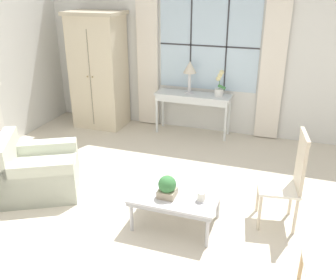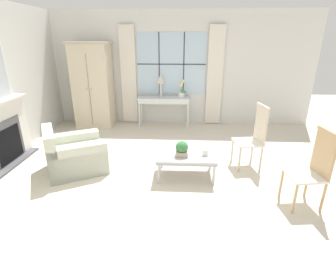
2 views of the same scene
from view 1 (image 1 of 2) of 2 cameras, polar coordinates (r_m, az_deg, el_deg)
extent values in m
plane|color=beige|center=(4.49, -3.53, -11.95)|extent=(14.00, 14.00, 0.00)
cube|color=silver|center=(6.67, 6.20, 12.99)|extent=(7.20, 0.06, 2.80)
cube|color=silver|center=(6.61, 6.19, 14.07)|extent=(1.73, 0.01, 1.51)
cube|color=#2D2D33|center=(6.68, 3.49, 14.25)|extent=(0.02, 0.02, 1.51)
cube|color=#2D2D33|center=(6.55, 8.90, 13.83)|extent=(0.02, 0.02, 1.51)
cube|color=#2D2D33|center=(6.61, 6.17, 14.06)|extent=(1.73, 0.02, 0.02)
cube|color=silver|center=(6.95, -3.10, 12.15)|extent=(0.39, 0.06, 2.44)
cube|color=silver|center=(6.48, 15.67, 10.49)|extent=(0.39, 0.06, 2.44)
cube|color=beige|center=(7.06, -10.47, 10.08)|extent=(0.90, 0.65, 2.02)
cube|color=#BCAE92|center=(6.90, -11.13, 18.48)|extent=(0.98, 0.71, 0.06)
cube|color=gray|center=(6.80, -11.76, 9.10)|extent=(0.01, 0.01, 1.69)
sphere|color=#997F4C|center=(6.81, -12.19, 9.44)|extent=(0.03, 0.03, 0.03)
sphere|color=#997F4C|center=(6.76, -11.45, 9.40)|extent=(0.03, 0.03, 0.03)
cube|color=silver|center=(6.59, 3.85, 6.89)|extent=(1.33, 0.40, 0.03)
cube|color=silver|center=(6.61, 3.83, 6.35)|extent=(1.27, 0.39, 0.10)
cylinder|color=silver|center=(6.74, -1.72, 4.01)|extent=(0.04, 0.04, 0.71)
cylinder|color=silver|center=(6.44, 8.74, 2.78)|extent=(0.04, 0.04, 0.71)
cylinder|color=silver|center=(7.03, -0.81, 4.84)|extent=(0.04, 0.04, 0.71)
cylinder|color=silver|center=(6.74, 9.25, 3.69)|extent=(0.04, 0.04, 0.71)
cylinder|color=silver|center=(6.64, 3.26, 7.27)|extent=(0.16, 0.16, 0.02)
cylinder|color=silver|center=(6.59, 3.30, 8.76)|extent=(0.06, 0.06, 0.34)
cone|color=beige|center=(6.53, 3.35, 11.06)|extent=(0.23, 0.23, 0.21)
cylinder|color=white|center=(6.50, 7.76, 7.19)|extent=(0.15, 0.15, 0.12)
cylinder|color=#38753D|center=(6.45, 7.87, 9.07)|extent=(0.01, 0.01, 0.32)
cube|color=#38753D|center=(6.47, 8.20, 8.01)|extent=(0.14, 0.02, 0.09)
sphere|color=beige|center=(6.46, 7.67, 9.25)|extent=(0.08, 0.08, 0.08)
sphere|color=beige|center=(6.44, 7.92, 9.72)|extent=(0.08, 0.08, 0.08)
sphere|color=beige|center=(6.42, 8.18, 10.19)|extent=(0.08, 0.08, 0.08)
cube|color=beige|center=(5.18, -18.74, -5.29)|extent=(1.21, 1.18, 0.43)
cube|color=beige|center=(5.10, -23.53, -1.62)|extent=(0.54, 0.82, 0.35)
cube|color=beige|center=(5.44, -18.40, -3.02)|extent=(0.91, 0.62, 0.57)
cube|color=beige|center=(4.87, -19.34, -6.37)|extent=(0.91, 0.62, 0.57)
cube|color=white|center=(4.38, 16.45, -6.90)|extent=(0.50, 0.50, 0.03)
cube|color=beige|center=(4.26, 19.60, -3.38)|extent=(0.10, 0.41, 0.60)
cube|color=beige|center=(4.14, 20.19, 0.56)|extent=(0.11, 0.43, 0.05)
cylinder|color=beige|center=(4.32, 13.79, -10.75)|extent=(0.04, 0.04, 0.45)
cylinder|color=beige|center=(4.64, 13.55, -8.13)|extent=(0.04, 0.04, 0.45)
cylinder|color=beige|center=(4.37, 18.84, -10.97)|extent=(0.04, 0.04, 0.45)
cylinder|color=beige|center=(4.68, 18.23, -8.37)|extent=(0.04, 0.04, 0.45)
cube|color=white|center=(3.48, 23.66, -17.11)|extent=(0.49, 0.49, 0.03)
cylinder|color=tan|center=(3.73, 19.56, -17.91)|extent=(0.04, 0.04, 0.44)
cube|color=#BCBCC1|center=(4.20, 1.25, -8.29)|extent=(0.96, 0.66, 0.03)
cube|color=#A0A0A4|center=(4.22, 1.25, -8.67)|extent=(0.94, 0.64, 0.04)
cylinder|color=#BCBCC1|center=(4.23, -5.59, -11.47)|extent=(0.04, 0.04, 0.38)
cylinder|color=#BCBCC1|center=(4.01, 6.00, -13.72)|extent=(0.04, 0.04, 0.38)
cylinder|color=#BCBCC1|center=(4.65, -2.80, -7.79)|extent=(0.04, 0.04, 0.38)
cylinder|color=#BCBCC1|center=(4.46, 7.66, -9.57)|extent=(0.04, 0.04, 0.38)
cube|color=tan|center=(4.12, -0.12, -8.07)|extent=(0.19, 0.19, 0.09)
sphere|color=#38753D|center=(4.07, -0.13, -6.77)|extent=(0.20, 0.20, 0.20)
cylinder|color=silver|center=(4.09, 5.08, -9.11)|extent=(0.12, 0.12, 0.01)
cylinder|color=silver|center=(4.06, 5.11, -8.50)|extent=(0.09, 0.09, 0.09)
cylinder|color=black|center=(4.03, 5.13, -7.88)|extent=(0.00, 0.00, 0.01)
camera|label=2|loc=(1.33, -85.23, -19.45)|focal=28.00mm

